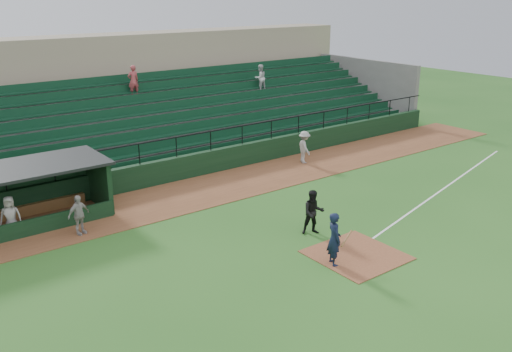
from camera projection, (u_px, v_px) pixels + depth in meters
ground at (337, 245)px, 20.58m from camera, size 90.00×90.00×0.00m
warning_track at (219, 187)px, 26.62m from camera, size 40.00×4.00×0.03m
home_plate_dirt at (356, 255)px, 19.82m from camera, size 3.00×3.00×0.03m
foul_line at (439, 192)px, 26.05m from camera, size 17.49×4.44×0.01m
stadium_structure at (138, 112)px, 32.29m from camera, size 38.00×13.08×6.40m
batter_at_plate at (334, 239)px, 18.87m from camera, size 1.14×0.82×1.93m
umpire at (313, 212)px, 21.33m from camera, size 1.08×1.01×1.78m
runner at (304, 147)px, 30.12m from camera, size 0.99×1.30×1.78m
dugout_player_a at (79, 215)px, 21.25m from camera, size 1.01×0.63×1.60m
dugout_player_b at (11, 216)px, 21.09m from camera, size 0.93×0.78×1.61m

